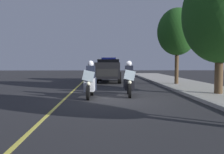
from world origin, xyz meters
TOP-DOWN VIEW (x-y plane):
  - ground_plane at (0.00, 0.00)m, footprint 80.00×80.00m
  - curb_strip at (0.00, 3.68)m, footprint 48.00×0.24m
  - lane_stripe_center at (0.00, -2.17)m, footprint 48.00×0.12m
  - police_motorcycle_lead_left at (-0.10, -1.04)m, footprint 2.14×0.61m
  - police_motorcycle_lead_right at (-0.67, 0.82)m, footprint 2.14×0.61m
  - police_suv at (-9.26, 0.02)m, footprint 5.02×2.34m
  - tree_mid_block at (-0.65, 5.27)m, footprint 3.68×3.68m
  - tree_far_back at (-6.24, 4.85)m, footprint 2.83×2.83m

SIDE VIEW (x-z plane):
  - ground_plane at x=0.00m, z-range 0.00..0.00m
  - lane_stripe_center at x=0.00m, z-range 0.00..0.01m
  - curb_strip at x=0.00m, z-range 0.00..0.15m
  - police_motorcycle_lead_left at x=-0.10m, z-range -0.16..1.56m
  - police_motorcycle_lead_right at x=-0.67m, z-range -0.16..1.56m
  - police_suv at x=-9.26m, z-range 0.04..2.09m
  - tree_far_back at x=-6.24m, z-range 1.11..6.53m
  - tree_mid_block at x=-0.65m, z-range 0.84..7.06m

